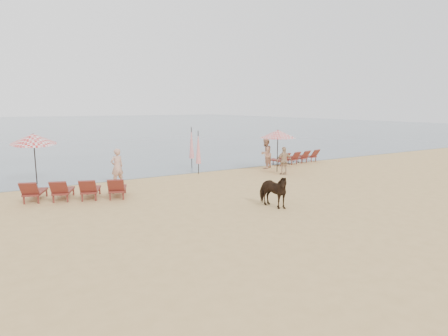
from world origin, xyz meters
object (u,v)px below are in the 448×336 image
(umbrella_open_right, at_px, (278,134))
(beachgoer_right_b, at_px, (284,161))
(cow, at_px, (272,191))
(lounger_cluster_left, at_px, (76,189))
(beachgoer_left, at_px, (117,167))
(lounger_cluster_right, at_px, (295,157))
(umbrella_closed_right, at_px, (192,143))
(umbrella_open_left_b, at_px, (33,139))
(beachgoer_right_a, at_px, (266,153))
(umbrella_closed_left, at_px, (198,148))

(umbrella_open_right, xyz_separation_m, beachgoer_right_b, (-0.24, -0.92, -1.48))
(umbrella_open_right, distance_m, cow, 8.27)
(lounger_cluster_left, relative_size, beachgoer_left, 2.36)
(lounger_cluster_right, height_order, umbrella_closed_right, umbrella_closed_right)
(umbrella_open_left_b, bearing_deg, beachgoer_right_a, 4.67)
(lounger_cluster_left, xyz_separation_m, cow, (6.41, -5.22, 0.22))
(umbrella_open_left_b, bearing_deg, lounger_cluster_right, 8.67)
(umbrella_closed_left, xyz_separation_m, umbrella_closed_right, (0.55, 2.03, 0.07))
(lounger_cluster_left, height_order, cow, cow)
(lounger_cluster_right, bearing_deg, umbrella_closed_right, 157.35)
(beachgoer_right_a, bearing_deg, beachgoer_left, -21.30)
(umbrella_open_left_b, xyz_separation_m, umbrella_closed_left, (8.45, -1.45, -0.78))
(umbrella_closed_left, bearing_deg, umbrella_open_left_b, 170.27)
(umbrella_open_left_b, height_order, umbrella_closed_left, umbrella_open_left_b)
(lounger_cluster_left, bearing_deg, lounger_cluster_right, 31.57)
(umbrella_closed_left, bearing_deg, lounger_cluster_right, 2.00)
(cow, relative_size, beachgoer_left, 0.85)
(umbrella_open_right, height_order, cow, umbrella_open_right)
(umbrella_closed_left, bearing_deg, umbrella_closed_right, 74.92)
(umbrella_open_right, bearing_deg, beachgoer_left, 151.42)
(umbrella_closed_right, bearing_deg, lounger_cluster_right, -13.91)
(umbrella_open_right, height_order, beachgoer_right_a, umbrella_open_right)
(umbrella_open_right, height_order, beachgoer_left, umbrella_open_right)
(umbrella_open_right, xyz_separation_m, umbrella_closed_left, (-4.36, 1.88, -0.74))
(umbrella_closed_left, relative_size, beachgoer_right_b, 1.55)
(umbrella_open_left_b, bearing_deg, beachgoer_right_b, -5.81)
(beachgoer_left, height_order, beachgoer_right_b, beachgoer_left)
(umbrella_closed_right, relative_size, beachgoer_right_b, 1.62)
(umbrella_closed_left, xyz_separation_m, beachgoer_right_a, (4.57, -0.43, -0.59))
(beachgoer_right_b, bearing_deg, umbrella_open_left_b, -4.60)
(beachgoer_right_b, bearing_deg, lounger_cluster_left, 14.37)
(lounger_cluster_left, relative_size, umbrella_closed_right, 1.66)
(umbrella_open_left_b, xyz_separation_m, umbrella_closed_right, (9.00, 0.58, -0.71))
(cow, bearing_deg, lounger_cluster_left, 128.81)
(beachgoer_left, bearing_deg, cow, 104.24)
(umbrella_open_right, distance_m, umbrella_closed_right, 5.51)
(lounger_cluster_left, relative_size, lounger_cluster_right, 1.09)
(umbrella_closed_left, relative_size, beachgoer_right_a, 1.31)
(lounger_cluster_left, distance_m, umbrella_open_left_b, 4.85)
(beachgoer_right_a, bearing_deg, umbrella_closed_right, -54.38)
(umbrella_closed_left, bearing_deg, umbrella_open_right, -23.28)
(umbrella_open_left_b, distance_m, umbrella_open_right, 13.24)
(lounger_cluster_left, xyz_separation_m, umbrella_closed_left, (7.26, 2.86, 1.11))
(beachgoer_right_a, bearing_deg, umbrella_open_right, 58.86)
(umbrella_open_left_b, relative_size, beachgoer_right_a, 1.40)
(cow, distance_m, beachgoer_left, 8.43)
(lounger_cluster_left, xyz_separation_m, beachgoer_right_a, (11.83, 2.43, 0.52))
(beachgoer_right_a, bearing_deg, lounger_cluster_right, 169.66)
(umbrella_closed_right, relative_size, beachgoer_right_a, 1.37)
(umbrella_closed_right, bearing_deg, beachgoer_right_a, -31.41)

